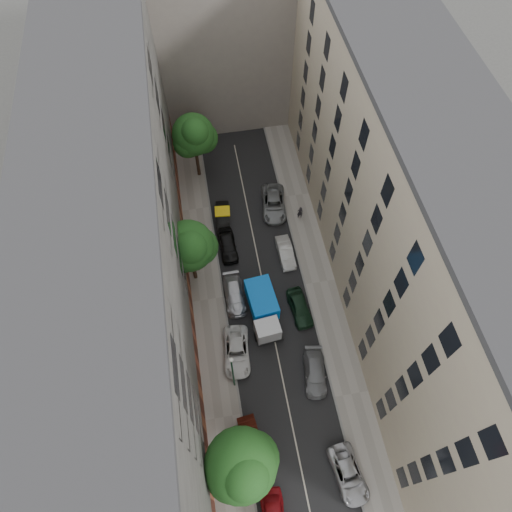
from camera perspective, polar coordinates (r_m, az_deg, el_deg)
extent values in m
plane|color=#4C4C49|center=(44.27, 1.07, -4.42)|extent=(120.00, 120.00, 0.00)
cube|color=black|center=(44.26, 1.07, -4.42)|extent=(8.00, 44.00, 0.02)
cube|color=gray|center=(44.01, -6.02, -5.45)|extent=(3.00, 44.00, 0.15)
cube|color=gray|center=(45.07, 7.97, -3.27)|extent=(3.00, 44.00, 0.15)
cube|color=#474542|center=(36.03, -16.13, 0.30)|extent=(8.00, 44.00, 20.00)
cube|color=tan|center=(38.55, 17.68, 5.08)|extent=(8.00, 44.00, 20.00)
cube|color=gray|center=(56.71, -4.49, 25.95)|extent=(18.00, 12.00, 18.00)
cube|color=black|center=(42.59, 0.92, -7.25)|extent=(2.80, 5.95, 0.32)
cube|color=#AFB0B4|center=(40.93, 1.46, -9.25)|extent=(2.29, 1.91, 1.81)
cube|color=#0D7BFF|center=(41.97, 0.70, -5.45)|extent=(2.72, 4.05, 1.92)
cylinder|color=black|center=(41.87, 0.04, -10.04)|extent=(0.30, 0.90, 0.90)
cylinder|color=black|center=(42.05, 2.80, -9.59)|extent=(0.30, 0.90, 0.90)
cylinder|color=black|center=(43.35, -0.81, -5.51)|extent=(0.30, 0.90, 0.90)
cylinder|color=black|center=(43.52, 1.83, -5.09)|extent=(0.30, 0.90, 0.90)
imported|color=#48170E|center=(39.26, -0.53, -22.20)|extent=(1.90, 4.25, 1.36)
imported|color=silver|center=(41.16, -2.44, -11.86)|extent=(2.74, 5.11, 1.36)
imported|color=#B1B2B6|center=(43.40, -2.73, -4.85)|extent=(1.87, 4.58, 1.33)
imported|color=black|center=(46.14, -3.56, 1.35)|extent=(1.83, 4.26, 1.43)
imported|color=black|center=(48.24, -4.15, 4.86)|extent=(1.75, 4.11, 1.32)
imported|color=#B8B9BD|center=(39.64, 11.49, -25.17)|extent=(2.67, 4.82, 1.28)
imported|color=slate|center=(40.89, 7.38, -14.24)|extent=(2.48, 4.68, 1.29)
imported|color=black|center=(42.91, 5.50, -6.43)|extent=(2.06, 4.32, 1.43)
imported|color=silver|center=(45.77, 3.71, 0.45)|extent=(1.50, 3.98, 1.30)
imported|color=gray|center=(49.15, 2.23, 6.56)|extent=(3.09, 5.52, 1.46)
cylinder|color=#382619|center=(38.14, -1.73, -25.39)|extent=(0.36, 0.36, 2.74)
cylinder|color=#382619|center=(35.80, -1.83, -24.99)|extent=(0.24, 0.24, 1.96)
sphere|color=#1F4E1A|center=(33.90, -1.93, -24.62)|extent=(5.03, 5.03, 5.03)
sphere|color=#1F4E1A|center=(34.89, -0.40, -23.92)|extent=(3.77, 3.77, 3.77)
sphere|color=#1F4E1A|center=(34.40, -3.04, -25.73)|extent=(3.52, 3.52, 3.52)
sphere|color=#1F4E1A|center=(32.80, -1.37, -25.73)|extent=(3.27, 3.27, 3.27)
cylinder|color=#382619|center=(44.04, -7.75, -1.74)|extent=(0.36, 0.36, 2.74)
cylinder|color=#382619|center=(42.03, -8.12, -0.15)|extent=(0.24, 0.24, 1.96)
sphere|color=#1F4E1A|center=(40.42, -8.45, 1.26)|extent=(4.66, 4.66, 4.66)
sphere|color=#1F4E1A|center=(41.39, -7.10, 1.20)|extent=(3.49, 3.49, 3.49)
sphere|color=#1F4E1A|center=(40.65, -9.26, 0.11)|extent=(3.26, 3.26, 3.26)
sphere|color=#1F4E1A|center=(39.12, -8.23, 1.14)|extent=(3.03, 3.03, 3.03)
cylinder|color=#382619|center=(51.89, -7.26, 11.19)|extent=(0.36, 0.36, 2.91)
cylinder|color=#382619|center=(50.10, -7.58, 13.12)|extent=(0.24, 0.24, 2.08)
sphere|color=#1F4E1A|center=(48.68, -7.86, 14.80)|extent=(4.37, 4.37, 4.37)
sphere|color=#1F4E1A|center=(49.66, -6.70, 14.44)|extent=(3.28, 3.28, 3.28)
sphere|color=#1F4E1A|center=(48.73, -8.55, 13.79)|extent=(3.06, 3.06, 3.06)
sphere|color=#1F4E1A|center=(47.36, -7.67, 15.13)|extent=(2.84, 2.84, 2.84)
cylinder|color=#164F2F|center=(37.77, -2.91, -14.44)|extent=(0.14, 0.14, 6.40)
sphere|color=silver|center=(34.63, -3.15, -12.83)|extent=(0.36, 0.36, 0.36)
imported|color=black|center=(48.30, 5.52, 5.45)|extent=(0.62, 0.42, 1.67)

